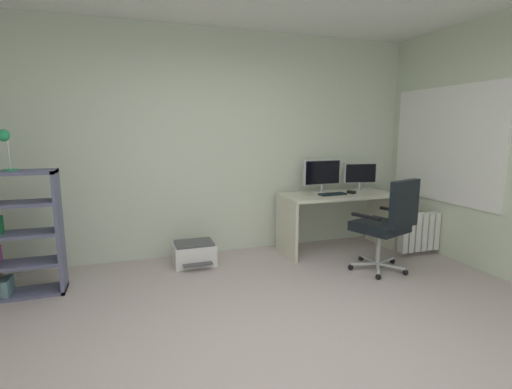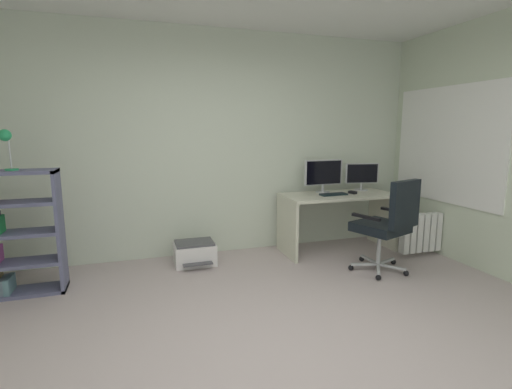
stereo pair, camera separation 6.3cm
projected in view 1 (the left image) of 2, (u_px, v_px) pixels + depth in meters
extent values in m
cube|color=#B7A8A6|center=(277.00, 363.00, 2.53)|extent=(5.50, 4.79, 0.02)
cube|color=silver|center=(203.00, 145.00, 4.58)|extent=(5.50, 0.10, 2.71)
cube|color=white|center=(445.00, 145.00, 4.53)|extent=(0.01, 1.54, 1.29)
cube|color=white|center=(444.00, 145.00, 4.53)|extent=(0.02, 1.62, 1.37)
cube|color=beige|center=(337.00, 195.00, 4.77)|extent=(1.42, 0.63, 0.04)
cube|color=beige|center=(286.00, 228.00, 4.61)|extent=(0.04, 0.61, 0.70)
cube|color=beige|center=(381.00, 219.00, 5.05)|extent=(0.04, 0.61, 0.70)
cylinder|color=#B2B5B7|center=(321.00, 192.00, 4.88)|extent=(0.18, 0.18, 0.01)
cylinder|color=#B2B5B7|center=(322.00, 188.00, 4.87)|extent=(0.03, 0.03, 0.10)
cube|color=#B7BABC|center=(322.00, 172.00, 4.84)|extent=(0.53, 0.06, 0.32)
cube|color=black|center=(323.00, 172.00, 4.82)|extent=(0.49, 0.02, 0.30)
cylinder|color=#B2B5B7|center=(359.00, 190.00, 5.06)|extent=(0.18, 0.18, 0.01)
cylinder|color=#B2B5B7|center=(360.00, 186.00, 5.05)|extent=(0.03, 0.03, 0.10)
cube|color=#B7BABC|center=(360.00, 173.00, 5.02)|extent=(0.45, 0.11, 0.26)
cube|color=black|center=(361.00, 173.00, 5.00)|extent=(0.41, 0.08, 0.24)
cube|color=black|center=(333.00, 194.00, 4.68)|extent=(0.35, 0.15, 0.02)
cube|color=black|center=(351.00, 192.00, 4.78)|extent=(0.09, 0.11, 0.03)
cube|color=#B7BABC|center=(385.00, 261.00, 4.28)|extent=(0.29, 0.13, 0.02)
sphere|color=black|center=(392.00, 261.00, 4.37)|extent=(0.06, 0.06, 0.06)
cube|color=#B7BABC|center=(369.00, 259.00, 4.32)|extent=(0.04, 0.30, 0.02)
sphere|color=black|center=(361.00, 258.00, 4.47)|extent=(0.06, 0.06, 0.06)
cube|color=#B7BABC|center=(364.00, 264.00, 4.18)|extent=(0.30, 0.12, 0.02)
sphere|color=black|center=(351.00, 267.00, 4.18)|extent=(0.06, 0.06, 0.06)
cube|color=#B7BABC|center=(378.00, 268.00, 4.04)|extent=(0.20, 0.27, 0.02)
sphere|color=black|center=(378.00, 277.00, 3.91)|extent=(0.06, 0.06, 0.06)
cube|color=#B7BABC|center=(391.00, 266.00, 4.10)|extent=(0.21, 0.26, 0.02)
sphere|color=black|center=(406.00, 272.00, 4.03)|extent=(0.06, 0.06, 0.06)
cylinder|color=#B7BABC|center=(378.00, 247.00, 4.15)|extent=(0.04, 0.04, 0.37)
cube|color=black|center=(380.00, 227.00, 4.11)|extent=(0.62, 0.62, 0.10)
cube|color=black|center=(404.00, 204.00, 3.85)|extent=(0.44, 0.22, 0.49)
cube|color=black|center=(366.00, 217.00, 3.93)|extent=(0.15, 0.33, 0.03)
cube|color=black|center=(394.00, 210.00, 4.25)|extent=(0.15, 0.33, 0.03)
cube|color=slate|center=(60.00, 231.00, 3.57)|extent=(0.03, 0.30, 1.17)
cube|color=slate|center=(6.00, 173.00, 3.35)|extent=(0.80, 0.30, 0.03)
cube|color=slate|center=(20.00, 294.00, 3.54)|extent=(0.80, 0.30, 0.03)
cube|color=slate|center=(16.00, 265.00, 3.49)|extent=(0.74, 0.30, 0.03)
cube|color=slate|center=(13.00, 235.00, 3.44)|extent=(0.74, 0.30, 0.03)
cube|color=slate|center=(9.00, 204.00, 3.39)|extent=(0.74, 0.30, 0.03)
cube|color=slate|center=(3.00, 287.00, 3.49)|extent=(0.04, 0.22, 0.14)
cube|color=slate|center=(8.00, 286.00, 3.50)|extent=(0.05, 0.24, 0.15)
cylinder|color=#249859|center=(10.00, 170.00, 3.35)|extent=(0.11, 0.11, 0.02)
cylinder|color=silver|center=(9.00, 154.00, 3.33)|extent=(0.01, 0.01, 0.27)
sphere|color=#249859|center=(3.00, 135.00, 3.29)|extent=(0.11, 0.11, 0.11)
cube|color=white|center=(194.00, 254.00, 4.34)|extent=(0.46, 0.35, 0.24)
cube|color=#4C4C51|center=(194.00, 243.00, 4.32)|extent=(0.43, 0.32, 0.02)
cube|color=#4C4C51|center=(198.00, 264.00, 4.15)|extent=(0.32, 0.10, 0.01)
cube|color=white|center=(403.00, 234.00, 4.55)|extent=(0.07, 0.10, 0.47)
cube|color=white|center=(410.00, 233.00, 4.58)|extent=(0.07, 0.10, 0.47)
cube|color=white|center=(416.00, 232.00, 4.61)|extent=(0.07, 0.10, 0.47)
cube|color=white|center=(422.00, 232.00, 4.64)|extent=(0.07, 0.10, 0.47)
cube|color=white|center=(428.00, 231.00, 4.67)|extent=(0.07, 0.10, 0.47)
cube|color=white|center=(435.00, 230.00, 4.70)|extent=(0.07, 0.10, 0.47)
cube|color=white|center=(441.00, 230.00, 4.73)|extent=(0.07, 0.10, 0.47)
cube|color=white|center=(447.00, 229.00, 4.76)|extent=(0.07, 0.10, 0.47)
cube|color=white|center=(452.00, 229.00, 4.79)|extent=(0.07, 0.10, 0.47)
cube|color=white|center=(458.00, 228.00, 4.82)|extent=(0.07, 0.10, 0.47)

